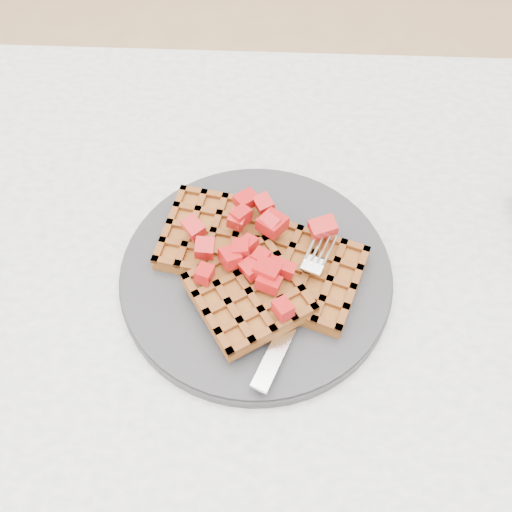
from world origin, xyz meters
name	(u,v)px	position (x,y,z in m)	size (l,w,h in m)	color
ground	(279,479)	(0.00, 0.00, 0.00)	(4.00, 4.00, 0.00)	tan
table	(298,355)	(0.00, 0.00, 0.64)	(1.20, 0.80, 0.75)	silver
plate	(256,273)	(-0.05, 0.03, 0.76)	(0.28, 0.28, 0.02)	#242427
waffles	(256,266)	(-0.05, 0.03, 0.78)	(0.22, 0.20, 0.03)	#92501E
strawberry_pile	(256,248)	(-0.05, 0.03, 0.80)	(0.15, 0.15, 0.02)	#890004
fork	(299,302)	(-0.01, -0.01, 0.77)	(0.02, 0.18, 0.02)	silver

